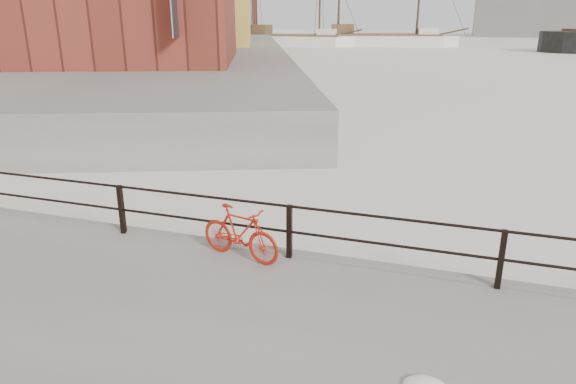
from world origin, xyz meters
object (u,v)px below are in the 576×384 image
Objects in this scene: schooner_left at (287,46)px; workboat_near at (83,71)px; workboat_far at (127,57)px; schooner_mid at (376,46)px; bicycle at (240,233)px.

workboat_near is at bearing -90.09° from schooner_left.
workboat_far is at bearing 82.82° from workboat_near.
schooner_mid reaches higher than schooner_left.
schooner_left is 2.21× the size of workboat_far.
schooner_left is (-14.65, -2.40, 0.00)m from schooner_mid.
workboat_near is (-28.11, 30.20, -0.84)m from bicycle.
schooner_left reaches higher than workboat_far.
workboat_near is 1.11× the size of workboat_far.
bicycle is at bearing -88.08° from workboat_far.
workboat_near and workboat_far have the same top height.
workboat_near reaches higher than bicycle.
schooner_mid is 14.85m from schooner_left.
workboat_far is at bearing -134.77° from schooner_mid.
workboat_near is (-17.55, -50.10, 0.00)m from schooner_mid.
bicycle is 58.16m from workboat_far.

